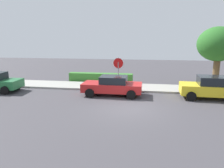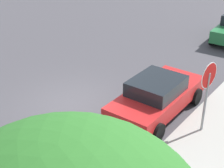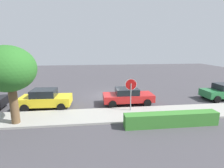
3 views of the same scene
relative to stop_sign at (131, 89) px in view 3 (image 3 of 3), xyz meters
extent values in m
plane|color=#423F44|center=(1.24, -4.68, -1.79)|extent=(60.00, 60.00, 0.00)
cube|color=#9E9B93|center=(1.24, 0.65, -1.72)|extent=(32.00, 2.68, 0.14)
cylinder|color=gray|center=(0.00, 0.00, -0.68)|extent=(0.08, 0.08, 2.22)
cylinder|color=white|center=(0.00, 0.00, 0.35)|extent=(0.85, 0.13, 0.86)
cylinder|color=red|center=(0.00, 0.00, 0.35)|extent=(0.80, 0.13, 0.80)
cube|color=red|center=(-0.20, -1.85, -1.19)|extent=(4.27, 1.77, 0.60)
cube|color=black|center=(-0.09, -1.85, -0.63)|extent=(1.89, 1.56, 0.51)
cylinder|color=black|center=(1.25, -0.96, -1.47)|extent=(0.64, 0.22, 0.64)
cylinder|color=black|center=(1.25, -2.73, -1.47)|extent=(0.64, 0.22, 0.64)
cylinder|color=black|center=(-1.65, -0.96, -1.47)|extent=(0.64, 0.22, 0.64)
cylinder|color=black|center=(-1.65, -2.73, -1.47)|extent=(0.64, 0.22, 0.64)
cube|color=yellow|center=(6.59, -1.68, -1.15)|extent=(4.04, 1.93, 0.68)
cube|color=black|center=(6.70, -1.68, -0.52)|extent=(1.91, 1.64, 0.57)
cylinder|color=black|center=(7.97, -0.83, -1.47)|extent=(0.65, 0.24, 0.64)
cylinder|color=black|center=(7.91, -2.62, -1.47)|extent=(0.65, 0.24, 0.64)
cylinder|color=black|center=(5.27, -0.73, -1.47)|extent=(0.65, 0.24, 0.64)
cylinder|color=black|center=(5.21, -2.53, -1.47)|extent=(0.65, 0.24, 0.64)
cube|color=#236B38|center=(-9.41, -2.13, -1.16)|extent=(4.02, 1.93, 0.64)
cylinder|color=black|center=(-8.11, -1.20, -1.47)|extent=(0.65, 0.25, 0.64)
cylinder|color=black|center=(-8.02, -2.94, -1.47)|extent=(0.65, 0.25, 0.64)
cylinder|color=black|center=(10.50, -2.67, -1.47)|extent=(0.65, 0.25, 0.64)
cylinder|color=brown|center=(7.75, 1.33, -0.54)|extent=(0.50, 0.50, 2.49)
ellipsoid|color=#286623|center=(7.76, 1.53, 1.84)|extent=(3.21, 3.21, 2.74)
cube|color=#387A2D|center=(-2.01, 2.64, -1.36)|extent=(5.99, 0.74, 0.86)
camera|label=1|loc=(2.23, -17.12, 2.31)|focal=35.00mm
camera|label=2|loc=(9.33, 3.28, 4.99)|focal=55.00mm
camera|label=3|loc=(2.92, 12.36, 3.14)|focal=28.00mm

